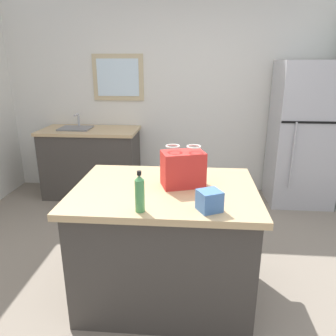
{
  "coord_description": "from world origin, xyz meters",
  "views": [
    {
      "loc": [
        0.0,
        -2.16,
        1.74
      ],
      "look_at": [
        -0.2,
        0.29,
        0.94
      ],
      "focal_mm": 34.55,
      "sensor_mm": 36.0,
      "label": 1
    }
  ],
  "objects": [
    {
      "name": "bottle",
      "position": [
        -0.31,
        -0.41,
        1.0
      ],
      "size": [
        0.06,
        0.06,
        0.26
      ],
      "color": "#4C9956",
      "rests_on": "kitchen_island"
    },
    {
      "name": "refrigerator",
      "position": [
        1.36,
        1.91,
        0.88
      ],
      "size": [
        0.76,
        0.68,
        1.77
      ],
      "color": "#B7B7BC",
      "rests_on": "ground"
    },
    {
      "name": "ground",
      "position": [
        0.0,
        0.0,
        0.0
      ],
      "size": [
        6.24,
        6.24,
        0.0
      ],
      "primitive_type": "plane",
      "color": "gray"
    },
    {
      "name": "sink_counter",
      "position": [
        -1.38,
        1.92,
        0.47
      ],
      "size": [
        1.26,
        0.65,
        1.1
      ],
      "color": "#423D38",
      "rests_on": "ground"
    },
    {
      "name": "kitchen_island",
      "position": [
        -0.2,
        -0.01,
        0.45
      ],
      "size": [
        1.3,
        0.98,
        0.89
      ],
      "color": "#423D38",
      "rests_on": "ground"
    },
    {
      "name": "small_box",
      "position": [
        0.1,
        -0.36,
        0.95
      ],
      "size": [
        0.17,
        0.17,
        0.13
      ],
      "primitive_type": "cube",
      "rotation": [
        0.0,
        0.0,
        0.47
      ],
      "color": "#4775B7",
      "rests_on": "kitchen_island"
    },
    {
      "name": "shopping_bag",
      "position": [
        -0.07,
        0.04,
        1.02
      ],
      "size": [
        0.34,
        0.27,
        0.3
      ],
      "color": "red",
      "rests_on": "kitchen_island"
    },
    {
      "name": "back_wall",
      "position": [
        -0.02,
        2.3,
        1.31
      ],
      "size": [
        5.2,
        0.13,
        2.62
      ],
      "color": "silver",
      "rests_on": "ground"
    }
  ]
}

